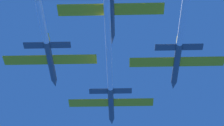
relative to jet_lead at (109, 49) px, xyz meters
name	(u,v)px	position (x,y,z in m)	size (l,w,h in m)	color
jet_lead	(109,49)	(0.00, 0.00, 0.00)	(17.89, 59.48, 2.96)	#4C5660
jet_left_wing	(38,0)	(-11.37, -10.60, 1.27)	(17.89, 55.04, 2.96)	#4C5660
jet_right_wing	(185,2)	(12.75, -10.74, 0.18)	(17.89, 55.16, 2.96)	#4C5660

